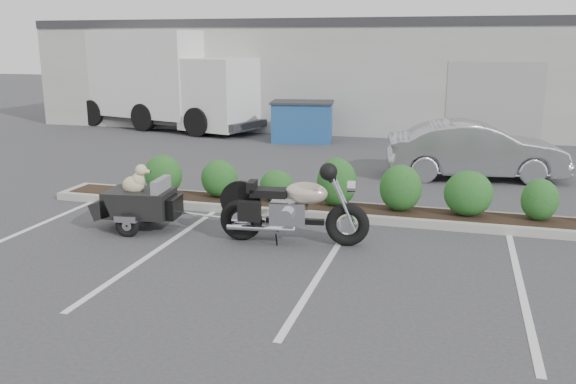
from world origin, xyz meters
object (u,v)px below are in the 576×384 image
(dumpster, at_px, (302,121))
(pet_trailer, at_px, (139,202))
(motorcycle, at_px, (293,210))
(sedan, at_px, (475,150))
(delivery_truck, at_px, (169,82))

(dumpster, bearing_deg, pet_trailer, -100.51)
(motorcycle, bearing_deg, sedan, 57.50)
(delivery_truck, bearing_deg, dumpster, -1.58)
(motorcycle, distance_m, pet_trailer, 2.79)
(motorcycle, bearing_deg, dumpster, 97.41)
(sedan, height_order, dumpster, sedan)
(dumpster, distance_m, delivery_truck, 6.09)
(sedan, xyz_separation_m, delivery_truck, (-11.08, 6.21, 1.05))
(pet_trailer, height_order, delivery_truck, delivery_truck)
(motorcycle, relative_size, dumpster, 1.12)
(sedan, bearing_deg, motorcycle, 144.05)
(sedan, relative_size, dumpster, 1.89)
(motorcycle, distance_m, sedan, 6.58)
(sedan, height_order, delivery_truck, delivery_truck)
(sedan, bearing_deg, pet_trailer, 126.20)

